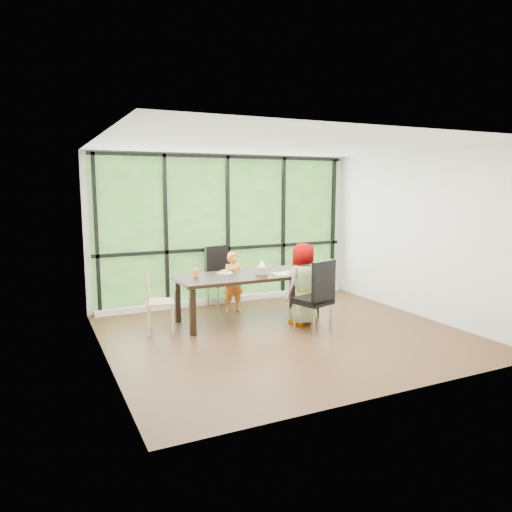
% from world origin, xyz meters
% --- Properties ---
extents(ground, '(5.00, 5.00, 0.00)m').
position_xyz_m(ground, '(0.00, 0.00, 0.00)').
color(ground, black).
rests_on(ground, ground).
extents(back_wall, '(5.00, 0.00, 5.00)m').
position_xyz_m(back_wall, '(0.00, 2.25, 1.35)').
color(back_wall, silver).
rests_on(back_wall, ground).
extents(foliage_backdrop, '(4.80, 0.02, 2.65)m').
position_xyz_m(foliage_backdrop, '(0.00, 2.23, 1.35)').
color(foliage_backdrop, '#29511F').
rests_on(foliage_backdrop, back_wall).
extents(window_mullions, '(4.80, 0.06, 2.65)m').
position_xyz_m(window_mullions, '(0.00, 2.19, 1.35)').
color(window_mullions, black).
rests_on(window_mullions, back_wall).
extents(window_sill, '(4.80, 0.12, 0.10)m').
position_xyz_m(window_sill, '(0.00, 2.15, 0.05)').
color(window_sill, silver).
rests_on(window_sill, ground).
extents(dining_table, '(2.29, 1.01, 0.75)m').
position_xyz_m(dining_table, '(-0.19, 0.90, 0.38)').
color(dining_table, black).
rests_on(dining_table, ground).
extents(chair_window_leather, '(0.52, 0.52, 1.08)m').
position_xyz_m(chair_window_leather, '(-0.24, 1.87, 0.54)').
color(chair_window_leather, black).
rests_on(chair_window_leather, ground).
extents(chair_interior_leather, '(0.58, 0.58, 1.08)m').
position_xyz_m(chair_interior_leather, '(0.44, -0.03, 0.54)').
color(chair_interior_leather, black).
rests_on(chair_interior_leather, ground).
extents(chair_end_beech, '(0.49, 0.51, 0.90)m').
position_xyz_m(chair_end_beech, '(-1.60, 0.88, 0.45)').
color(chair_end_beech, tan).
rests_on(chair_end_beech, ground).
extents(child_toddler, '(0.39, 0.27, 1.04)m').
position_xyz_m(child_toddler, '(-0.19, 1.48, 0.52)').
color(child_toddler, orange).
rests_on(child_toddler, ground).
extents(child_older, '(0.71, 0.56, 1.27)m').
position_xyz_m(child_older, '(0.48, 0.35, 0.64)').
color(child_older, gray).
rests_on(child_older, ground).
extents(placemat, '(0.44, 0.33, 0.01)m').
position_xyz_m(placemat, '(0.39, 0.68, 0.75)').
color(placemat, tan).
rests_on(placemat, dining_table).
extents(plate_far, '(0.25, 0.25, 0.02)m').
position_xyz_m(plate_far, '(-0.49, 1.12, 0.76)').
color(plate_far, white).
rests_on(plate_far, dining_table).
extents(plate_near, '(0.22, 0.22, 0.01)m').
position_xyz_m(plate_near, '(0.42, 0.67, 0.76)').
color(plate_near, white).
rests_on(plate_near, dining_table).
extents(orange_cup, '(0.08, 0.08, 0.12)m').
position_xyz_m(orange_cup, '(-0.99, 1.05, 0.81)').
color(orange_cup, orange).
rests_on(orange_cup, dining_table).
extents(green_cup, '(0.07, 0.07, 0.12)m').
position_xyz_m(green_cup, '(0.72, 0.60, 0.81)').
color(green_cup, '#3DCE25').
rests_on(green_cup, dining_table).
extents(white_mug, '(0.09, 0.09, 0.09)m').
position_xyz_m(white_mug, '(0.85, 0.95, 0.80)').
color(white_mug, white).
rests_on(white_mug, dining_table).
extents(tissue_box, '(0.15, 0.15, 0.13)m').
position_xyz_m(tissue_box, '(-0.00, 0.78, 0.81)').
color(tissue_box, tan).
rests_on(tissue_box, dining_table).
extents(crepe_rolls_far, '(0.10, 0.12, 0.04)m').
position_xyz_m(crepe_rolls_far, '(-0.49, 1.12, 0.78)').
color(crepe_rolls_far, tan).
rests_on(crepe_rolls_far, plate_far).
extents(crepe_rolls_near, '(0.05, 0.12, 0.04)m').
position_xyz_m(crepe_rolls_near, '(0.42, 0.67, 0.78)').
color(crepe_rolls_near, tan).
rests_on(crepe_rolls_near, plate_near).
extents(straw_white, '(0.01, 0.04, 0.20)m').
position_xyz_m(straw_white, '(-0.99, 1.05, 0.91)').
color(straw_white, white).
rests_on(straw_white, orange_cup).
extents(straw_pink, '(0.01, 0.04, 0.20)m').
position_xyz_m(straw_pink, '(0.72, 0.60, 0.91)').
color(straw_pink, pink).
rests_on(straw_pink, green_cup).
extents(tissue, '(0.12, 0.12, 0.11)m').
position_xyz_m(tissue, '(-0.00, 0.78, 0.93)').
color(tissue, white).
rests_on(tissue, tissue_box).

